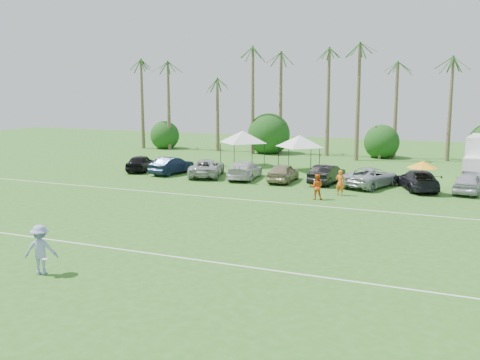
% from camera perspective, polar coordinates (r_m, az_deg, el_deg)
% --- Properties ---
extents(ground, '(120.00, 120.00, 0.00)m').
position_cam_1_polar(ground, '(22.84, -16.31, -8.37)').
color(ground, '#2E641E').
rests_on(ground, ground).
extents(field_lines, '(80.00, 12.10, 0.01)m').
position_cam_1_polar(field_lines, '(29.20, -6.34, -4.10)').
color(field_lines, white).
rests_on(field_lines, ground).
extents(palm_tree_0, '(2.40, 2.40, 8.90)m').
position_cam_1_polar(palm_tree_0, '(65.47, -10.46, 9.97)').
color(palm_tree_0, brown).
rests_on(palm_tree_0, ground).
extents(palm_tree_1, '(2.40, 2.40, 9.90)m').
position_cam_1_polar(palm_tree_1, '(62.87, -6.61, 10.88)').
color(palm_tree_1, brown).
rests_on(palm_tree_1, ground).
extents(palm_tree_2, '(2.40, 2.40, 10.90)m').
position_cam_1_polar(palm_tree_2, '(60.59, -2.42, 11.79)').
color(palm_tree_2, brown).
rests_on(palm_tree_2, ground).
extents(palm_tree_3, '(2.40, 2.40, 11.90)m').
position_cam_1_polar(palm_tree_3, '(59.03, 1.17, 12.68)').
color(palm_tree_3, brown).
rests_on(palm_tree_3, ground).
extents(palm_tree_4, '(2.40, 2.40, 8.90)m').
position_cam_1_polar(palm_tree_4, '(57.57, 4.91, 10.16)').
color(palm_tree_4, brown).
rests_on(palm_tree_4, ground).
extents(palm_tree_5, '(2.40, 2.40, 9.90)m').
position_cam_1_polar(palm_tree_5, '(56.46, 8.86, 10.98)').
color(palm_tree_5, brown).
rests_on(palm_tree_5, ground).
extents(palm_tree_6, '(2.40, 2.40, 10.90)m').
position_cam_1_polar(palm_tree_6, '(55.64, 12.96, 11.76)').
color(palm_tree_6, brown).
rests_on(palm_tree_6, ground).
extents(palm_tree_7, '(2.40, 2.40, 11.90)m').
position_cam_1_polar(palm_tree_7, '(55.10, 17.19, 12.49)').
color(palm_tree_7, brown).
rests_on(palm_tree_7, ground).
extents(palm_tree_8, '(2.40, 2.40, 8.90)m').
position_cam_1_polar(palm_tree_8, '(54.69, 22.33, 9.51)').
color(palm_tree_8, brown).
rests_on(palm_tree_8, ground).
extents(bush_tree_0, '(4.00, 4.00, 4.00)m').
position_cam_1_polar(bush_tree_0, '(64.93, -7.60, 5.02)').
color(bush_tree_0, brown).
rests_on(bush_tree_0, ground).
extents(bush_tree_1, '(4.00, 4.00, 4.00)m').
position_cam_1_polar(bush_tree_1, '(59.38, 3.30, 4.67)').
color(bush_tree_1, brown).
rests_on(bush_tree_1, ground).
extents(bush_tree_2, '(4.00, 4.00, 4.00)m').
position_cam_1_polar(bush_tree_2, '(56.48, 14.86, 4.11)').
color(bush_tree_2, brown).
rests_on(bush_tree_2, ground).
extents(sideline_player_a, '(0.69, 0.52, 1.71)m').
position_cam_1_polar(sideline_player_a, '(35.78, 10.65, -0.28)').
color(sideline_player_a, orange).
rests_on(sideline_player_a, ground).
extents(sideline_player_b, '(0.90, 0.76, 1.64)m').
position_cam_1_polar(sideline_player_b, '(34.24, 8.18, -0.72)').
color(sideline_player_b, '#E85919').
rests_on(sideline_player_b, ground).
extents(canopy_tent_left, '(4.67, 4.67, 3.78)m').
position_cam_1_polar(canopy_tent_left, '(48.42, 0.30, 5.28)').
color(canopy_tent_left, black).
rests_on(canopy_tent_left, ground).
extents(canopy_tent_right, '(4.37, 4.37, 3.54)m').
position_cam_1_polar(canopy_tent_right, '(46.32, 6.39, 4.76)').
color(canopy_tent_right, black).
rests_on(canopy_tent_right, ground).
extents(market_umbrella, '(2.01, 2.01, 2.24)m').
position_cam_1_polar(market_umbrella, '(37.33, 18.89, 1.57)').
color(market_umbrella, black).
rests_on(market_umbrella, ground).
extents(frisbee_player, '(1.42, 1.19, 1.91)m').
position_cam_1_polar(frisbee_player, '(21.63, -20.49, -6.97)').
color(frisbee_player, '#9299CF').
rests_on(frisbee_player, ground).
extents(parked_car_0, '(2.75, 4.45, 1.41)m').
position_cam_1_polar(parked_car_0, '(46.49, -10.55, 1.80)').
color(parked_car_0, black).
rests_on(parked_car_0, ground).
extents(parked_car_1, '(2.12, 4.47, 1.41)m').
position_cam_1_polar(parked_car_1, '(44.55, -7.28, 1.55)').
color(parked_car_1, black).
rests_on(parked_car_1, ground).
extents(parked_car_2, '(3.75, 5.56, 1.41)m').
position_cam_1_polar(parked_car_2, '(43.03, -3.55, 1.32)').
color(parked_car_2, '#A4A4A5').
rests_on(parked_car_2, ground).
extents(parked_car_3, '(2.61, 5.09, 1.41)m').
position_cam_1_polar(parked_car_3, '(41.80, 0.49, 1.09)').
color(parked_car_3, silver).
rests_on(parked_car_3, ground).
extents(parked_car_4, '(1.83, 4.22, 1.41)m').
position_cam_1_polar(parked_car_4, '(40.55, 4.63, 0.80)').
color(parked_car_4, gray).
rests_on(parked_car_4, ground).
extents(parked_car_5, '(1.99, 4.44, 1.41)m').
position_cam_1_polar(parked_car_5, '(40.19, 9.26, 0.62)').
color(parked_car_5, black).
rests_on(parked_car_5, ground).
extents(parked_car_6, '(3.89, 5.58, 1.41)m').
position_cam_1_polar(parked_car_6, '(39.44, 13.77, 0.30)').
color(parked_car_6, '#9FA4AB').
rests_on(parked_car_6, ground).
extents(parked_car_7, '(3.59, 5.26, 1.41)m').
position_cam_1_polar(parked_car_7, '(39.12, 18.46, 0.01)').
color(parked_car_7, black).
rests_on(parked_car_7, ground).
extents(parked_car_8, '(2.15, 4.32, 1.41)m').
position_cam_1_polar(parked_car_8, '(39.07, 23.19, -0.29)').
color(parked_car_8, '#AAAAB7').
rests_on(parked_car_8, ground).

